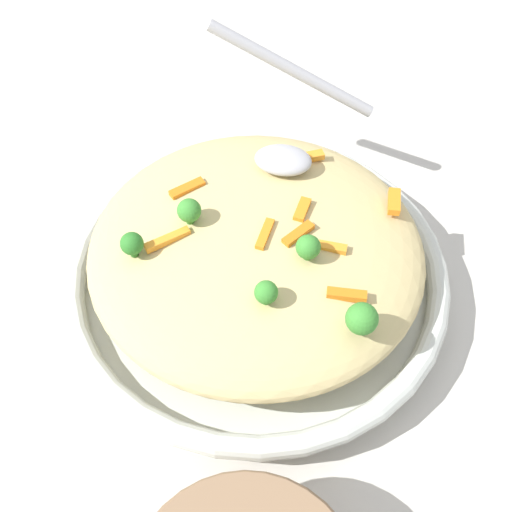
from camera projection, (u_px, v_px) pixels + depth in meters
ground_plane at (256, 291)px, 0.64m from camera, size 2.40×2.40×0.00m
serving_bowl at (256, 277)px, 0.62m from camera, size 0.38×0.38×0.05m
pasta_mound at (256, 250)px, 0.58m from camera, size 0.32×0.31×0.06m
carrot_piece_0 at (394, 202)px, 0.58m from camera, size 0.01×0.03×0.01m
carrot_piece_1 at (298, 234)px, 0.55m from camera, size 0.03×0.03×0.01m
carrot_piece_2 at (265, 234)px, 0.55m from camera, size 0.01×0.04×0.01m
carrot_piece_3 at (302, 210)px, 0.57m from camera, size 0.01×0.03×0.01m
carrot_piece_4 at (311, 156)px, 0.62m from camera, size 0.03×0.02×0.01m
carrot_piece_5 at (347, 295)px, 0.52m from camera, size 0.03×0.01×0.01m
carrot_piece_6 at (187, 189)px, 0.59m from camera, size 0.03×0.03×0.01m
carrot_piece_7 at (332, 248)px, 0.55m from camera, size 0.03×0.01×0.01m
carrot_piece_8 at (167, 240)px, 0.55m from camera, size 0.04×0.03×0.01m
broccoli_floret_0 at (362, 319)px, 0.49m from camera, size 0.03×0.03×0.03m
broccoli_floret_1 at (308, 247)px, 0.53m from camera, size 0.02×0.02×0.03m
broccoli_floret_2 at (188, 214)px, 0.55m from camera, size 0.02×0.02×0.03m
broccoli_floret_3 at (132, 244)px, 0.54m from camera, size 0.02×0.02×0.03m
broccoli_floret_4 at (266, 293)px, 0.51m from camera, size 0.02×0.02×0.03m
serving_spoon at (287, 124)px, 0.61m from camera, size 0.17×0.11×0.10m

